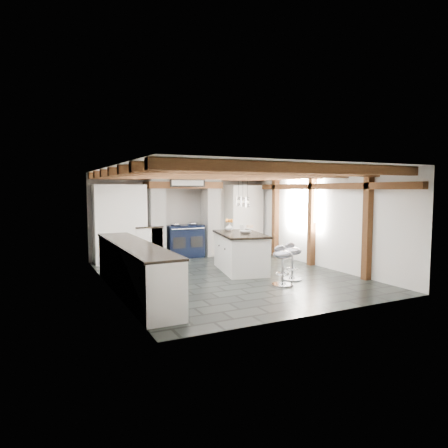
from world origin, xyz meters
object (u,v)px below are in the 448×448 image
range_cooker (184,241)px  bar_stool_near (292,257)px  kitchen_island (240,252)px  bar_stool_far (282,261)px

range_cooker → bar_stool_near: 3.74m
kitchen_island → bar_stool_near: bearing=-54.5°
range_cooker → bar_stool_far: (0.56, -3.92, 0.02)m
range_cooker → kitchen_island: (0.49, -2.33, -0.01)m
range_cooker → kitchen_island: 2.38m
kitchen_island → bar_stool_near: kitchen_island is taller
range_cooker → kitchen_island: size_ratio=0.51×
range_cooker → bar_stool_far: 3.96m
kitchen_island → bar_stool_far: 1.59m
kitchen_island → bar_stool_near: 1.37m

